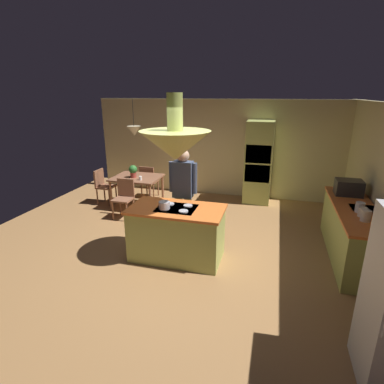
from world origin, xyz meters
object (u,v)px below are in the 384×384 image
Objects in this scene: chair_facing_island at (124,196)px; microwave_on_counter at (349,187)px; potted_plant_on_table at (133,171)px; canister_flour at (366,216)px; kitchen_island at (177,233)px; canister_tea at (360,207)px; dining_table at (137,181)px; cup_on_table at (140,178)px; cooking_pot_on_cooktop at (164,205)px; oven_tower at (258,163)px; chair_by_back_wall at (148,180)px; person_at_island at (183,189)px; chair_at_corner at (103,184)px; canister_sugar at (363,212)px.

chair_facing_island is 4.57m from microwave_on_counter.
canister_flour is (4.60, -1.81, 0.06)m from potted_plant_on_table.
kitchen_island is 2.95m from canister_tea.
canister_flour reaches higher than dining_table.
cooking_pot_on_cooktop reaches higher than cup_on_table.
oven_tower reaches higher than kitchen_island.
microwave_on_counter is at bearing 164.05° from chair_by_back_wall.
canister_tea is at bearing -16.46° from cup_on_table.
potted_plant_on_table is (-1.66, 1.33, -0.08)m from person_at_island.
chair_at_corner is 4.83× the size of cooking_pot_on_cooktop.
chair_facing_island is 0.75m from potted_plant_on_table.
canister_sugar reaches higher than dining_table.
person_at_island reaches higher than microwave_on_counter.
oven_tower is at bearing 22.20° from dining_table.
cooking_pot_on_cooktop is (2.48, -2.23, 0.48)m from chair_at_corner.
person_at_island is 2.95m from chair_at_corner.
microwave_on_counter reaches higher than potted_plant_on_table.
chair_facing_island is at bearing -146.83° from oven_tower.
kitchen_island is 2.71m from dining_table.
chair_by_back_wall is 0.87m from potted_plant_on_table.
oven_tower is 3.33m from canister_sugar.
dining_table is at bearing 124.63° from cooking_pot_on_cooktop.
chair_at_corner is 9.67× the size of cup_on_table.
canister_sugar is (4.54, -1.69, 0.31)m from dining_table.
chair_facing_island is 1.17m from chair_at_corner.
canister_sugar is (2.84, 0.41, 0.52)m from kitchen_island.
canister_sugar is (4.60, -1.63, 0.05)m from potted_plant_on_table.
cup_on_table is 0.63× the size of canister_sugar.
potted_plant_on_table is 4.88m from canister_sugar.
chair_by_back_wall is at bearing 90.00° from chair_facing_island.
dining_table is 0.64× the size of person_at_island.
oven_tower is at bearing 22.97° from potted_plant_on_table.
oven_tower is 3.39m from chair_facing_island.
potted_plant_on_table reaches higher than cup_on_table.
person_at_island is at bearing 170.87° from canister_flour.
canister_flour is at bearing -20.73° from cup_on_table.
canister_flour is 0.36× the size of microwave_on_counter.
canister_flour is at bearing -22.44° from dining_table.
microwave_on_counter is at bearing 27.68° from kitchen_island.
canister_sugar is 0.87× the size of canister_tea.
canister_sugar is (0.00, 0.18, -0.01)m from canister_flour.
dining_table is 6.25× the size of cooking_pot_on_cooktop.
canister_tea is (4.54, -0.83, 0.48)m from chair_facing_island.
kitchen_island is at bearing 39.09° from cooking_pot_on_cooktop.
canister_tea is (5.48, -1.51, 0.48)m from chair_at_corner.
kitchen_island is at bearing 121.38° from chair_by_back_wall.
chair_facing_island is at bearing 90.00° from chair_by_back_wall.
cup_on_table is at bearing 161.38° from canister_sugar.
canister_sugar reaches higher than cooking_pot_on_cooktop.
kitchen_island is 11.02× the size of canister_sugar.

